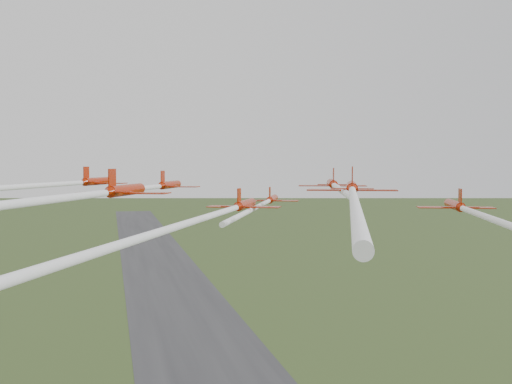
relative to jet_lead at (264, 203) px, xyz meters
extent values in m
cube|color=#333336|center=(2.98, 191.36, -46.89)|extent=(38.00, 900.00, 0.04)
cylinder|color=#AC1C00|center=(3.90, 10.58, 0.03)|extent=(3.81, 8.01, 1.06)
cone|color=#AC1C00|center=(5.61, 15.21, 0.03)|extent=(1.59, 1.98, 1.06)
cone|color=#AC1C00|center=(2.29, 6.21, 0.03)|extent=(1.30, 1.41, 0.96)
ellipsoid|color=black|center=(4.57, 12.38, 0.41)|extent=(0.69, 0.99, 0.31)
cube|color=#AC1C00|center=(3.64, 9.86, -0.21)|extent=(8.78, 5.26, 0.10)
cube|color=#AC1C00|center=(2.61, 7.07, 0.03)|extent=(4.00, 2.41, 0.08)
cube|color=#AC1C00|center=(2.68, 7.25, 1.08)|extent=(0.69, 1.65, 1.92)
cylinder|color=white|center=(-4.56, -12.36, -0.02)|extent=(13.89, 36.36, 0.58)
cylinder|color=#AC1C00|center=(-12.74, 5.35, 2.54)|extent=(4.01, 8.25, 1.09)
cone|color=#AC1C00|center=(-10.93, 10.11, 2.54)|extent=(1.65, 2.05, 1.09)
cone|color=#AC1C00|center=(-14.45, 0.86, 2.54)|extent=(1.35, 1.46, 0.99)
ellipsoid|color=black|center=(-12.04, 7.20, 2.94)|extent=(0.72, 1.03, 0.32)
cube|color=#AC1C00|center=(-13.02, 4.61, 2.29)|extent=(9.06, 5.50, 0.10)
cube|color=#AC1C00|center=(-14.12, 1.74, 2.54)|extent=(4.12, 2.52, 0.08)
cube|color=#AC1C00|center=(-14.05, 1.92, 3.63)|extent=(0.73, 1.70, 1.98)
cylinder|color=white|center=(-21.78, -18.41, 2.49)|extent=(14.82, 37.72, 0.59)
cylinder|color=#AC1C00|center=(8.63, -4.25, 2.85)|extent=(3.67, 8.79, 1.14)
cone|color=#AC1C00|center=(10.20, 0.88, 2.85)|extent=(1.64, 2.12, 1.14)
cone|color=#AC1C00|center=(7.16, -9.07, 2.85)|extent=(1.36, 1.50, 1.04)
ellipsoid|color=black|center=(9.24, -2.26, 3.26)|extent=(0.71, 1.07, 0.33)
cube|color=#AC1C00|center=(8.39, -5.04, 2.59)|extent=(9.54, 5.26, 0.10)
cube|color=#AC1C00|center=(7.45, -8.13, 2.85)|extent=(4.34, 2.41, 0.08)
cube|color=#AC1C00|center=(7.51, -7.93, 3.99)|extent=(0.65, 1.82, 2.08)
cylinder|color=white|center=(2.10, -25.65, 2.80)|extent=(10.38, 32.24, 0.62)
cylinder|color=#AC1C00|center=(-22.86, -2.58, 3.31)|extent=(3.72, 7.57, 1.00)
cone|color=#AC1C00|center=(-21.17, 1.78, 3.31)|extent=(1.52, 1.89, 1.00)
cone|color=#AC1C00|center=(-24.45, -6.70, 3.31)|extent=(1.24, 1.35, 0.91)
ellipsoid|color=black|center=(-22.20, -0.89, 3.67)|extent=(0.67, 0.94, 0.29)
cube|color=#AC1C00|center=(-23.12, -3.26, 3.08)|extent=(8.31, 5.09, 0.09)
cube|color=#AC1C00|center=(-24.14, -5.89, 3.31)|extent=(3.79, 2.33, 0.07)
cube|color=#AC1C00|center=(-24.07, -5.72, 4.31)|extent=(0.68, 1.56, 1.82)
cylinder|color=#AC1C00|center=(-4.86, -10.31, 0.54)|extent=(4.39, 8.38, 1.12)
cone|color=#AC1C00|center=(-2.82, -5.49, 0.54)|extent=(1.74, 2.12, 1.12)
cone|color=#AC1C00|center=(-6.78, -14.84, 0.54)|extent=(1.41, 1.52, 1.02)
ellipsoid|color=black|center=(-4.07, -8.43, 0.95)|extent=(0.77, 1.05, 0.32)
cube|color=#AC1C00|center=(-5.18, -11.05, 0.29)|extent=(9.26, 5.92, 0.10)
cube|color=#AC1C00|center=(-6.40, -13.95, 0.54)|extent=(4.22, 2.71, 0.08)
cube|color=#AC1C00|center=(-6.32, -13.77, 1.66)|extent=(0.81, 1.72, 2.03)
cylinder|color=white|center=(-17.95, -41.22, 0.49)|extent=(22.47, 51.97, 0.61)
cylinder|color=#AC1C00|center=(17.55, -21.08, 0.81)|extent=(3.87, 8.05, 1.06)
cone|color=#AC1C00|center=(19.30, -16.43, 0.81)|extent=(1.60, 2.00, 1.06)
cone|color=#AC1C00|center=(15.91, -25.46, 0.81)|extent=(1.31, 1.42, 0.96)
ellipsoid|color=black|center=(18.23, -19.27, 1.20)|extent=(0.70, 1.00, 0.31)
cube|color=#AC1C00|center=(17.28, -21.80, 0.57)|extent=(8.83, 5.33, 0.10)
cube|color=#AC1C00|center=(16.23, -24.60, 0.81)|extent=(4.02, 2.44, 0.08)
cube|color=#AC1C00|center=(16.30, -24.42, 1.87)|extent=(0.70, 1.66, 1.93)
cylinder|color=#AC1C00|center=(-19.59, -20.77, 2.85)|extent=(4.27, 8.83, 1.16)
cone|color=#AC1C00|center=(-17.66, -15.67, 2.85)|extent=(1.76, 2.19, 1.16)
cone|color=#AC1C00|center=(-21.40, -25.57, 2.85)|extent=(1.44, 1.56, 1.06)
ellipsoid|color=black|center=(-18.84, -18.79, 3.27)|extent=(0.77, 1.10, 0.34)
cube|color=#AC1C00|center=(-19.89, -21.56, 2.58)|extent=(9.68, 5.87, 0.11)
cube|color=#AC1C00|center=(-21.05, -24.63, 2.85)|extent=(4.41, 2.68, 0.08)
cube|color=#AC1C00|center=(-20.97, -24.44, 4.01)|extent=(0.77, 1.82, 2.12)
cylinder|color=#AC1C00|center=(2.56, -27.28, 3.19)|extent=(4.08, 8.37, 1.11)
cone|color=#AC1C00|center=(4.41, -22.45, 3.19)|extent=(1.68, 2.08, 1.11)
cone|color=#AC1C00|center=(0.82, -31.84, 3.19)|extent=(1.37, 1.49, 1.00)
ellipsoid|color=black|center=(3.28, -25.41, 3.59)|extent=(0.74, 1.04, 0.32)
cube|color=#AC1C00|center=(2.27, -28.04, 2.94)|extent=(9.19, 5.60, 0.10)
cube|color=#AC1C00|center=(1.16, -30.95, 3.19)|extent=(4.18, 2.56, 0.08)
cube|color=#AC1C00|center=(1.23, -30.76, 4.30)|extent=(0.74, 1.73, 2.01)
cylinder|color=white|center=(-6.93, -52.10, 3.14)|extent=(15.66, 39.71, 0.60)
camera|label=1|loc=(-21.11, -87.96, 5.48)|focal=45.00mm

